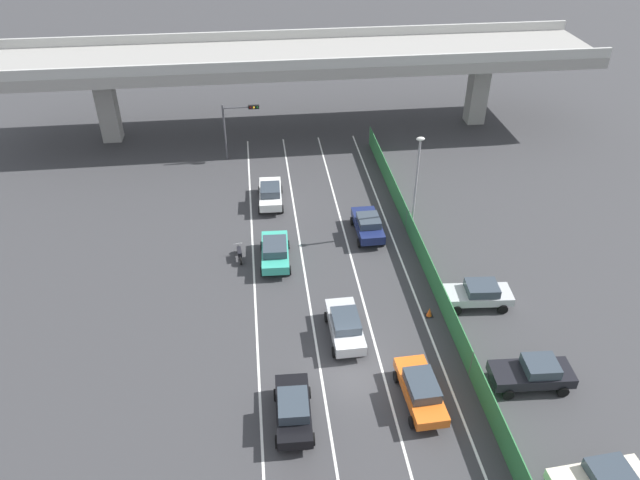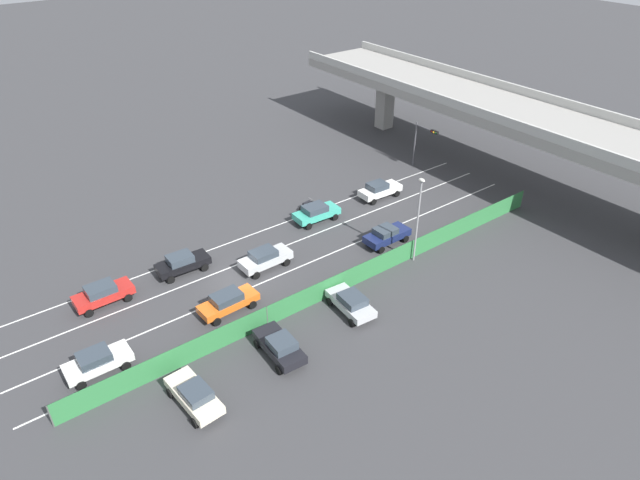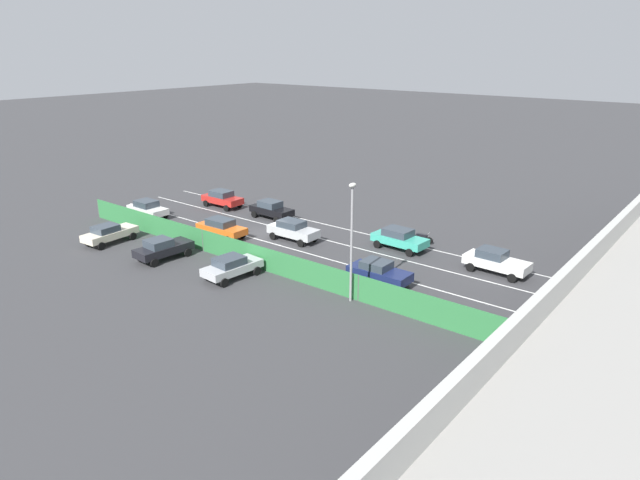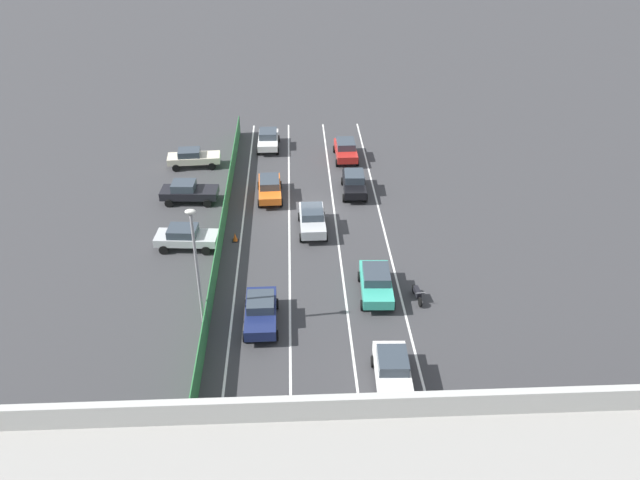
{
  "view_description": "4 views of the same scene",
  "coord_description": "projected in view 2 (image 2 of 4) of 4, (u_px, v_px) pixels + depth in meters",
  "views": [
    {
      "loc": [
        -4.58,
        -23.29,
        25.27
      ],
      "look_at": [
        -0.5,
        10.92,
        1.66
      ],
      "focal_mm": 33.95,
      "sensor_mm": 36.0,
      "label": 1
    },
    {
      "loc": [
        33.74,
        -16.79,
        27.14
      ],
      "look_at": [
        0.8,
        8.1,
        1.13
      ],
      "focal_mm": 31.47,
      "sensor_mm": 36.0,
      "label": 2
    },
    {
      "loc": [
        33.96,
        32.8,
        15.54
      ],
      "look_at": [
        1.74,
        7.15,
        1.38
      ],
      "focal_mm": 31.88,
      "sensor_mm": 36.0,
      "label": 3
    },
    {
      "loc": [
        1.3,
        43.77,
        24.04
      ],
      "look_at": [
        -0.36,
        6.37,
        1.24
      ],
      "focal_mm": 36.49,
      "sensor_mm": 36.0,
      "label": 4
    }
  ],
  "objects": [
    {
      "name": "ground_plane",
      "position": [
        235.0,
        279.0,
        45.81
      ],
      "size": [
        300.0,
        300.0,
        0.0
      ],
      "primitive_type": "plane",
      "color": "#38383A"
    },
    {
      "name": "lane_line_left_edge",
      "position": [
        268.0,
        228.0,
        52.64
      ],
      "size": [
        0.14,
        49.07,
        0.01
      ],
      "primitive_type": "cube",
      "color": "silver",
      "rests_on": "ground"
    },
    {
      "name": "lane_line_mid_left",
      "position": [
        289.0,
        244.0,
        50.3
      ],
      "size": [
        0.14,
        49.07,
        0.01
      ],
      "primitive_type": "cube",
      "color": "silver",
      "rests_on": "ground"
    },
    {
      "name": "lane_line_mid_right",
      "position": [
        312.0,
        262.0,
        47.97
      ],
      "size": [
        0.14,
        49.07,
        0.01
      ],
      "primitive_type": "cube",
      "color": "silver",
      "rests_on": "ground"
    },
    {
      "name": "lane_line_right_edge",
      "position": [
        337.0,
        281.0,
        45.64
      ],
      "size": [
        0.14,
        49.07,
        0.01
      ],
      "primitive_type": "cube",
      "color": "silver",
      "rests_on": "ground"
    },
    {
      "name": "elevated_overpass",
      "position": [
        505.0,
        113.0,
        58.91
      ],
      "size": [
        56.73,
        9.71,
        8.66
      ],
      "color": "gray",
      "rests_on": "ground"
    },
    {
      "name": "green_fence",
      "position": [
        347.0,
        279.0,
        44.3
      ],
      "size": [
        0.1,
        45.17,
        1.78
      ],
      "color": "#2D753D",
      "rests_on": "ground"
    },
    {
      "name": "car_sedan_red",
      "position": [
        103.0,
        293.0,
        42.7
      ],
      "size": [
        2.05,
        4.43,
        1.69
      ],
      "color": "red",
      "rests_on": "ground"
    },
    {
      "name": "car_sedan_black",
      "position": [
        182.0,
        263.0,
        46.2
      ],
      "size": [
        2.08,
        4.43,
        1.69
      ],
      "color": "black",
      "rests_on": "ground"
    },
    {
      "name": "car_sedan_navy",
      "position": [
        387.0,
        235.0,
        49.96
      ],
      "size": [
        2.03,
        4.39,
        1.66
      ],
      "color": "navy",
      "rests_on": "ground"
    },
    {
      "name": "car_sedan_silver",
      "position": [
        265.0,
        258.0,
        46.76
      ],
      "size": [
        2.04,
        4.5,
        1.71
      ],
      "color": "#B7BABC",
      "rests_on": "ground"
    },
    {
      "name": "car_hatchback_white",
      "position": [
        379.0,
        189.0,
        57.4
      ],
      "size": [
        2.11,
        4.65,
        1.72
      ],
      "color": "silver",
      "rests_on": "ground"
    },
    {
      "name": "car_taxi_orange",
      "position": [
        228.0,
        301.0,
        41.92
      ],
      "size": [
        2.08,
        4.64,
        1.62
      ],
      "color": "orange",
      "rests_on": "ground"
    },
    {
      "name": "car_sedan_white",
      "position": [
        97.0,
        361.0,
        36.62
      ],
      "size": [
        2.04,
        4.28,
        1.65
      ],
      "color": "white",
      "rests_on": "ground"
    },
    {
      "name": "car_taxi_teal",
      "position": [
        316.0,
        212.0,
        53.37
      ],
      "size": [
        2.22,
        4.55,
        1.68
      ],
      "color": "teal",
      "rests_on": "ground"
    },
    {
      "name": "motorcycle",
      "position": [
        307.0,
        205.0,
        55.65
      ],
      "size": [
        0.6,
        1.95,
        0.93
      ],
      "color": "black",
      "rests_on": "ground"
    },
    {
      "name": "parked_sedan_cream",
      "position": [
        194.0,
        395.0,
        34.23
      ],
      "size": [
        4.6,
        2.21,
        1.59
      ],
      "color": "beige",
      "rests_on": "ground"
    },
    {
      "name": "parked_sedan_dark",
      "position": [
        280.0,
        346.0,
        37.86
      ],
      "size": [
        4.49,
        2.24,
        1.68
      ],
      "color": "black",
      "rests_on": "ground"
    },
    {
      "name": "parked_wagon_silver",
      "position": [
        351.0,
        302.0,
        41.84
      ],
      "size": [
        4.41,
        2.31,
        1.59
      ],
      "color": "#B2B5B7",
      "rests_on": "ground"
    },
    {
      "name": "traffic_light",
      "position": [
        423.0,
        138.0,
        61.88
      ],
      "size": [
        3.28,
        0.41,
        5.21
      ],
      "color": "#47474C",
      "rests_on": "ground"
    },
    {
      "name": "street_lamp",
      "position": [
        418.0,
        213.0,
        45.72
      ],
      "size": [
        0.6,
        0.36,
        7.74
      ],
      "color": "gray",
      "rests_on": "ground"
    },
    {
      "name": "traffic_cone",
      "position": [
        317.0,
        291.0,
        44.03
      ],
      "size": [
        0.47,
        0.47,
        0.62
      ],
      "color": "orange",
      "rests_on": "ground"
    }
  ]
}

